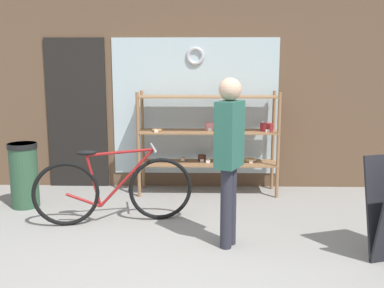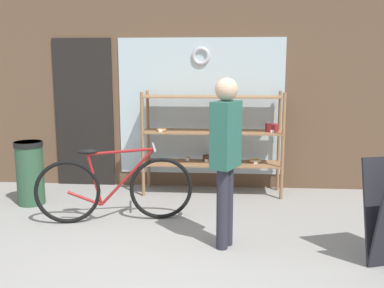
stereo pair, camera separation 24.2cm
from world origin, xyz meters
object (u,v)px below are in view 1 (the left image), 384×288
object	(u,v)px
trash_bin	(24,173)
display_case	(211,134)
bicycle	(114,189)
pedestrian	(229,150)

from	to	relation	value
trash_bin	display_case	bearing A→B (deg)	15.90
display_case	bicycle	size ratio (longest dim) A/B	1.09
bicycle	pedestrian	xyz separation A→B (m)	(1.22, -0.61, 0.56)
display_case	trash_bin	bearing A→B (deg)	-164.10
display_case	trash_bin	size ratio (longest dim) A/B	2.34
bicycle	display_case	bearing A→B (deg)	34.69
pedestrian	trash_bin	world-z (taller)	pedestrian
pedestrian	trash_bin	distance (m)	2.72
display_case	trash_bin	world-z (taller)	display_case
display_case	pedestrian	world-z (taller)	pedestrian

